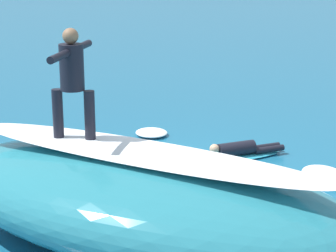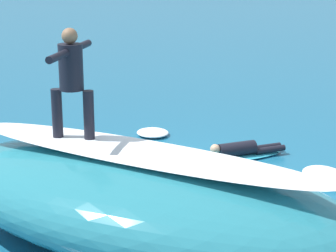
% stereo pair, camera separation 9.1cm
% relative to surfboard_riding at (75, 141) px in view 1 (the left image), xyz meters
% --- Properties ---
extents(ground_plane, '(120.00, 120.00, 0.00)m').
position_rel_surfboard_riding_xyz_m(ground_plane, '(-0.67, -2.57, -1.44)').
color(ground_plane, '#196084').
extents(wave_crest, '(7.17, 3.95, 1.41)m').
position_rel_surfboard_riding_xyz_m(wave_crest, '(-1.12, 0.14, -0.74)').
color(wave_crest, teal).
rests_on(wave_crest, ground_plane).
extents(wave_foam_lip, '(5.90, 1.81, 0.08)m').
position_rel_surfboard_riding_xyz_m(wave_foam_lip, '(-1.12, 0.14, 0.01)').
color(wave_foam_lip, white).
rests_on(wave_foam_lip, wave_crest).
extents(surfboard_riding, '(1.96, 0.78, 0.06)m').
position_rel_surfboard_riding_xyz_m(surfboard_riding, '(0.00, 0.00, 0.00)').
color(surfboard_riding, '#33B2D1').
rests_on(surfboard_riding, wave_crest).
extents(surfer_riding, '(0.65, 1.57, 1.66)m').
position_rel_surfboard_riding_xyz_m(surfer_riding, '(0.00, 0.00, 1.00)').
color(surfer_riding, black).
rests_on(surfer_riding, surfboard_riding).
extents(surfboard_paddling, '(1.81, 1.80, 0.08)m').
position_rel_surfboard_riding_xyz_m(surfboard_paddling, '(-1.34, -4.16, -1.40)').
color(surfboard_paddling, '#33B2D1').
rests_on(surfboard_paddling, ground_plane).
extents(surfer_paddling, '(1.33, 1.32, 0.30)m').
position_rel_surfboard_riding_xyz_m(surfer_paddling, '(-1.43, -4.25, -1.23)').
color(surfer_paddling, black).
rests_on(surfer_paddling, surfboard_paddling).
extents(foam_patch_near, '(1.27, 1.34, 0.18)m').
position_rel_surfboard_riding_xyz_m(foam_patch_near, '(-3.22, -3.64, -1.35)').
color(foam_patch_near, white).
rests_on(foam_patch_near, ground_plane).
extents(foam_patch_mid, '(1.07, 1.06, 0.13)m').
position_rel_surfboard_riding_xyz_m(foam_patch_mid, '(0.95, -5.04, -1.37)').
color(foam_patch_mid, white).
rests_on(foam_patch_mid, ground_plane).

